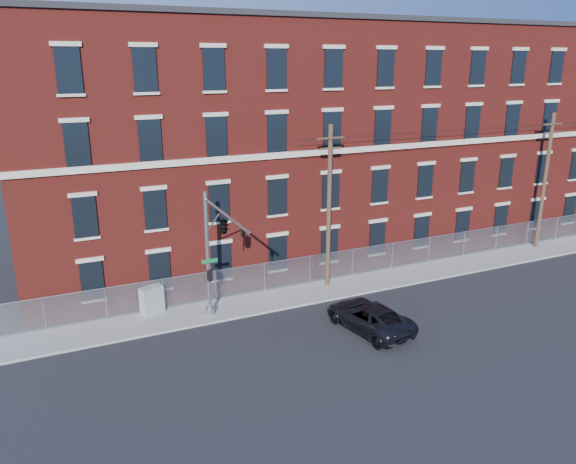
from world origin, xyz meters
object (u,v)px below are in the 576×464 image
(pickup_truck, at_px, (369,317))
(traffic_signal_mast, at_px, (220,236))
(utility_pole_near, at_px, (329,204))
(utility_cabinet, at_px, (152,300))

(pickup_truck, bearing_deg, traffic_signal_mast, -30.31)
(utility_pole_near, xyz_separation_m, utility_cabinet, (-10.89, 0.40, -4.44))
(traffic_signal_mast, relative_size, pickup_truck, 1.33)
(utility_cabinet, bearing_deg, pickup_truck, -53.26)
(traffic_signal_mast, relative_size, utility_cabinet, 4.48)
(traffic_signal_mast, bearing_deg, utility_cabinet, 127.13)
(utility_pole_near, distance_m, utility_cabinet, 11.77)
(traffic_signal_mast, xyz_separation_m, utility_cabinet, (-2.89, 3.82, -4.49))
(utility_pole_near, bearing_deg, pickup_truck, -97.58)
(pickup_truck, relative_size, utility_cabinet, 3.35)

